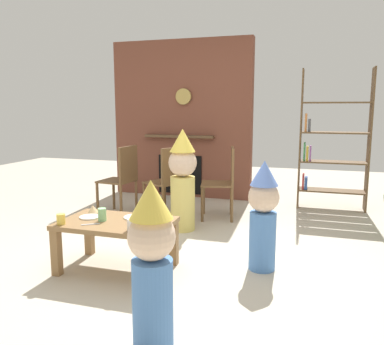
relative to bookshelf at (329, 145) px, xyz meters
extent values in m
plane|color=#BCB29E|center=(-1.49, -2.40, -0.88)|extent=(12.00, 12.00, 0.00)
cube|color=brown|center=(-2.19, 0.20, 0.32)|extent=(2.20, 0.18, 2.40)
cube|color=black|center=(-2.19, 0.10, -0.53)|extent=(0.70, 0.02, 0.60)
cube|color=brown|center=(-2.19, 0.06, 0.07)|extent=(1.10, 0.10, 0.04)
cylinder|color=tan|center=(-2.12, 0.08, 0.67)|extent=(0.24, 0.04, 0.24)
cube|color=brown|center=(-0.38, 0.00, 0.07)|extent=(0.02, 0.28, 1.90)
cube|color=brown|center=(0.50, 0.00, 0.07)|extent=(0.02, 0.28, 1.90)
cube|color=brown|center=(0.06, 0.00, -0.63)|extent=(0.86, 0.28, 0.02)
cube|color=brown|center=(0.06, 0.00, -0.23)|extent=(0.86, 0.28, 0.02)
cube|color=brown|center=(0.06, 0.00, 0.17)|extent=(0.86, 0.28, 0.02)
cube|color=brown|center=(0.06, 0.00, 0.57)|extent=(0.86, 0.28, 0.02)
cube|color=#B23333|center=(-0.32, 0.00, -0.52)|extent=(0.02, 0.20, 0.21)
cube|color=#3359A5|center=(-0.28, 0.00, -0.54)|extent=(0.04, 0.20, 0.16)
cube|color=#3F8C4C|center=(-0.32, 0.00, -0.10)|extent=(0.02, 0.20, 0.25)
cube|color=gold|center=(-0.29, 0.00, -0.13)|extent=(0.03, 0.20, 0.19)
cube|color=#8C4C99|center=(-0.24, 0.00, -0.12)|extent=(0.02, 0.20, 0.20)
cube|color=#D87F3F|center=(-0.32, 0.00, 0.30)|extent=(0.03, 0.20, 0.25)
cube|color=#4C4C51|center=(-0.28, 0.00, 0.27)|extent=(0.03, 0.20, 0.18)
cube|color=olive|center=(-1.78, -2.77, -0.47)|extent=(0.94, 0.59, 0.04)
cube|color=olive|center=(-2.20, -3.02, -0.69)|extent=(0.07, 0.07, 0.39)
cube|color=olive|center=(-1.35, -3.02, -0.69)|extent=(0.07, 0.07, 0.39)
cube|color=olive|center=(-2.20, -2.51, -0.69)|extent=(0.07, 0.07, 0.39)
cube|color=olive|center=(-1.35, -2.51, -0.69)|extent=(0.07, 0.07, 0.39)
cylinder|color=silver|center=(-1.54, -2.96, -0.40)|extent=(0.07, 0.07, 0.09)
cylinder|color=#F2CC4C|center=(-2.17, -2.99, -0.41)|extent=(0.07, 0.07, 0.09)
cylinder|color=#8CD18C|center=(-1.89, -2.80, -0.40)|extent=(0.07, 0.07, 0.11)
cylinder|color=white|center=(-1.67, -2.63, -0.44)|extent=(0.19, 0.19, 0.01)
cylinder|color=white|center=(-2.05, -2.74, -0.44)|extent=(0.18, 0.18, 0.01)
cone|color=#EAC68C|center=(-2.11, -2.58, -0.41)|extent=(0.10, 0.10, 0.07)
cube|color=silver|center=(-1.93, -2.92, -0.45)|extent=(0.13, 0.10, 0.01)
cylinder|color=#4C7FC6|center=(-1.05, -3.70, -0.62)|extent=(0.24, 0.24, 0.53)
sphere|color=beige|center=(-1.05, -3.70, -0.22)|extent=(0.27, 0.27, 0.27)
cone|color=#F2D14C|center=(-1.05, -3.70, 0.00)|extent=(0.25, 0.25, 0.22)
cylinder|color=#4C7FC6|center=(-0.59, -2.39, -0.63)|extent=(0.23, 0.23, 0.51)
sphere|color=beige|center=(-0.59, -2.39, -0.24)|extent=(0.26, 0.26, 0.26)
cone|color=#668CE5|center=(-0.59, -2.39, -0.04)|extent=(0.24, 0.24, 0.21)
cylinder|color=#E0CC66|center=(-1.60, -1.53, -0.57)|extent=(0.28, 0.28, 0.62)
sphere|color=beige|center=(-1.60, -1.53, -0.11)|extent=(0.32, 0.32, 0.32)
cone|color=#F2D14C|center=(-1.60, -1.53, 0.14)|extent=(0.29, 0.29, 0.26)
cube|color=brown|center=(-2.64, -1.13, -0.44)|extent=(0.44, 0.44, 0.02)
cube|color=brown|center=(-2.46, -1.15, -0.21)|extent=(0.08, 0.40, 0.45)
cylinder|color=brown|center=(-2.80, -0.93, -0.67)|extent=(0.04, 0.04, 0.43)
cylinder|color=brown|center=(-2.84, -1.28, -0.67)|extent=(0.04, 0.04, 0.43)
cylinder|color=brown|center=(-2.44, -0.97, -0.67)|extent=(0.04, 0.04, 0.43)
cylinder|color=brown|center=(-2.48, -1.32, -0.67)|extent=(0.04, 0.04, 0.43)
cube|color=brown|center=(-2.02, -1.05, -0.44)|extent=(0.54, 0.54, 0.02)
cube|color=brown|center=(-1.85, -1.13, -0.21)|extent=(0.20, 0.37, 0.45)
cylinder|color=brown|center=(-2.10, -0.80, -0.67)|extent=(0.04, 0.04, 0.43)
cylinder|color=brown|center=(-2.26, -1.13, -0.67)|extent=(0.04, 0.04, 0.43)
cylinder|color=brown|center=(-1.77, -0.96, -0.67)|extent=(0.04, 0.04, 0.43)
cylinder|color=brown|center=(-1.93, -1.29, -0.67)|extent=(0.04, 0.04, 0.43)
cube|color=brown|center=(-1.34, -0.94, -0.44)|extent=(0.48, 0.48, 0.02)
cube|color=brown|center=(-1.16, -0.90, -0.21)|extent=(0.12, 0.40, 0.45)
cylinder|color=brown|center=(-1.55, -0.80, -0.67)|extent=(0.04, 0.04, 0.43)
cylinder|color=brown|center=(-1.47, -1.16, -0.67)|extent=(0.04, 0.04, 0.43)
cylinder|color=brown|center=(-1.20, -0.73, -0.67)|extent=(0.04, 0.04, 0.43)
cylinder|color=brown|center=(-1.12, -1.08, -0.67)|extent=(0.04, 0.04, 0.43)
camera|label=1|loc=(-0.21, -5.65, 0.50)|focal=36.80mm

